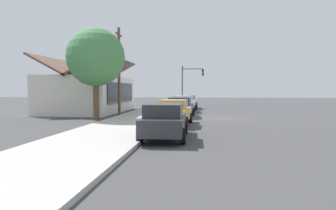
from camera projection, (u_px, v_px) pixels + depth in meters
ground_plane at (216, 118)px, 24.60m from camera, size 120.00×120.00×0.00m
sidewalk_curb at (145, 116)px, 25.21m from camera, size 60.00×4.20×0.16m
car_charcoal at (165, 121)px, 14.06m from camera, size 4.69×2.05×1.59m
car_mustard at (174, 112)px, 19.38m from camera, size 4.66×2.14×1.59m
car_navy at (180, 107)px, 25.17m from camera, size 4.45×2.17×1.59m
car_ivory at (184, 104)px, 30.39m from camera, size 4.88×2.29×1.59m
car_skyblue at (188, 102)px, 35.81m from camera, size 4.69×2.01×1.59m
storefront_building at (90, 93)px, 30.72m from camera, size 11.96×6.52×5.19m
shade_tree at (96, 57)px, 22.36m from camera, size 4.15×4.15×6.59m
traffic_light_main at (191, 79)px, 39.89m from camera, size 0.37×2.79×5.20m
utility_pole_wooden at (119, 69)px, 27.05m from camera, size 1.80×0.24×7.50m
fire_hydrant_red at (149, 118)px, 18.67m from camera, size 0.22×0.22×0.71m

